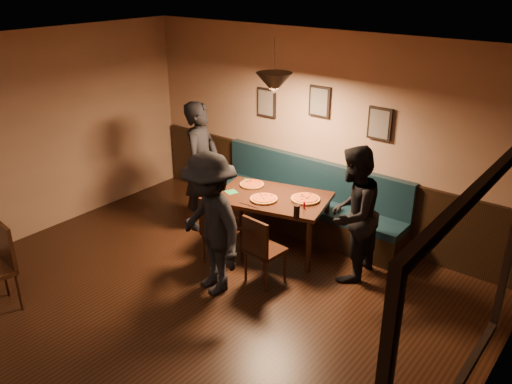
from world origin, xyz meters
TOP-DOWN VIEW (x-y plane):
  - floor at (0.00, 0.00)m, footprint 7.00×7.00m
  - ceiling at (0.00, 0.00)m, footprint 7.00×7.00m
  - wall_back at (0.00, 3.50)m, footprint 6.00×0.00m
  - wall_right at (3.00, 0.00)m, footprint 0.00×7.00m
  - wainscot at (0.00, 3.47)m, footprint 5.88×0.06m
  - booth_bench at (0.00, 3.20)m, footprint 3.00×0.60m
  - window_frame at (2.96, 0.50)m, footprint 0.06×2.56m
  - window_glass at (2.93, 0.50)m, footprint 0.00×2.40m
  - picture_left at (-0.90, 3.47)m, footprint 0.32×0.04m
  - picture_center at (0.00, 3.47)m, footprint 0.32×0.04m
  - picture_right at (0.90, 3.47)m, footprint 0.32×0.04m
  - pendant_lamp at (-0.06, 2.50)m, footprint 0.44×0.44m
  - dining_table at (-0.06, 2.50)m, footprint 1.63×1.26m
  - chair_near_left at (-0.35, 1.82)m, footprint 0.41×0.41m
  - chair_near_right at (0.36, 1.80)m, footprint 0.43×0.43m
  - diner_left at (-1.26, 2.43)m, footprint 0.62×0.78m
  - diner_right at (1.09, 2.53)m, footprint 0.69×0.85m
  - diner_front at (-0.04, 1.28)m, footprint 1.25×0.96m
  - pizza_a at (-0.50, 2.61)m, footprint 0.43×0.43m
  - pizza_b at (-0.07, 2.33)m, footprint 0.46×0.46m
  - pizza_c at (0.35, 2.65)m, footprint 0.50×0.50m
  - soda_glass at (0.54, 2.16)m, footprint 0.08×0.08m
  - tabasco_bottle at (0.48, 2.43)m, footprint 0.03×0.03m
  - napkin_a at (-0.64, 2.71)m, footprint 0.18×0.18m
  - napkin_b at (-0.57, 2.26)m, footprint 0.19×0.19m
  - cutlery_set at (-0.12, 2.08)m, footprint 0.17×0.03m

SIDE VIEW (x-z plane):
  - floor at x=0.00m, z-range 0.00..0.00m
  - dining_table at x=-0.06m, z-range 0.00..0.77m
  - chair_near_right at x=0.36m, z-range 0.00..0.89m
  - chair_near_left at x=-0.35m, z-range 0.00..0.92m
  - wainscot at x=0.00m, z-range 0.00..1.00m
  - booth_bench at x=0.00m, z-range 0.00..1.00m
  - cutlery_set at x=-0.12m, z-range 0.77..0.77m
  - napkin_a at x=-0.64m, z-range 0.77..0.78m
  - napkin_b at x=-0.57m, z-range 0.77..0.78m
  - pizza_a at x=-0.50m, z-range 0.77..0.81m
  - pizza_b at x=-0.07m, z-range 0.77..0.81m
  - pizza_c at x=0.35m, z-range 0.77..0.81m
  - tabasco_bottle at x=0.48m, z-range 0.77..0.88m
  - diner_right at x=1.09m, z-range 0.00..1.68m
  - soda_glass at x=0.54m, z-range 0.77..0.93m
  - diner_front at x=-0.04m, z-range 0.00..1.71m
  - diner_left at x=-1.26m, z-range 0.00..1.86m
  - wall_back at x=0.00m, z-range -1.60..4.40m
  - wall_right at x=3.00m, z-range -2.10..4.90m
  - window_frame at x=2.96m, z-range 0.57..2.43m
  - window_glass at x=2.93m, z-range 0.30..2.70m
  - picture_left at x=-0.90m, z-range 1.49..1.91m
  - picture_right at x=0.90m, z-range 1.49..1.91m
  - picture_center at x=0.00m, z-range 1.64..2.06m
  - pendant_lamp at x=-0.06m, z-range 2.12..2.38m
  - ceiling at x=0.00m, z-range 2.80..2.80m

